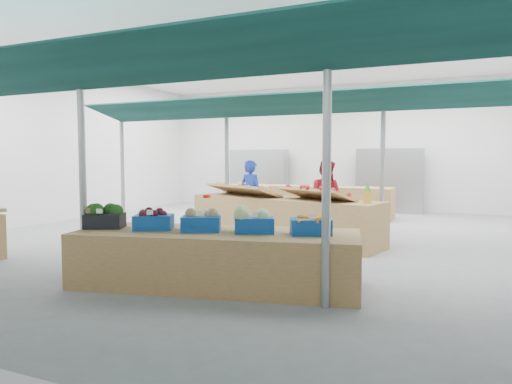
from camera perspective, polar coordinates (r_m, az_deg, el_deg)
floor at (r=9.83m, az=0.27°, el=-5.70°), size 13.00×13.00×0.00m
hall at (r=11.08m, az=3.20°, el=9.11°), size 13.00×13.00×13.00m
pole_grid at (r=7.79m, az=0.38°, el=5.13°), size 10.00×4.60×3.00m
awnings at (r=7.87m, az=0.38°, el=12.20°), size 9.50×7.08×0.30m
back_shelving_left at (r=16.21m, az=0.35°, el=1.67°), size 2.00×0.50×2.00m
back_shelving_right at (r=15.05m, az=16.36°, el=1.33°), size 2.00×0.50×2.00m
veg_counter at (r=6.10m, az=-4.98°, el=-8.29°), size 3.88×1.97×0.72m
fruit_counter at (r=9.37m, az=3.40°, el=-3.45°), size 4.26×2.02×0.89m
far_counter at (r=13.52m, az=6.18°, el=-1.14°), size 5.04×1.17×0.90m
vendor_left at (r=10.79m, az=-0.63°, el=-0.40°), size 0.69×0.54×1.66m
vendor_right at (r=10.20m, az=8.67°, el=-0.70°), size 0.94×0.81×1.66m
crate_broccoli at (r=6.64m, az=-18.38°, el=-2.93°), size 0.60×0.52×0.35m
crate_beets at (r=6.32m, az=-12.67°, el=-3.40°), size 0.60×0.52×0.29m
crate_celeriac at (r=6.08m, az=-6.88°, el=-3.51°), size 0.60×0.52×0.31m
crate_cabbage at (r=5.89m, az=-0.18°, el=-3.59°), size 0.60×0.52×0.35m
crate_carrots at (r=5.80m, az=6.84°, el=-4.21°), size 0.60×0.52×0.29m
sparrow at (r=6.61m, az=-20.18°, el=-2.23°), size 0.12×0.09×0.11m
pole_ribbon at (r=7.10m, az=-6.19°, el=-0.70°), size 0.12×0.12×0.28m
apple_heap_yellow at (r=9.83m, az=-1.65°, el=0.48°), size 2.00×1.55×0.27m
apple_heap_red at (r=8.78m, az=7.57°, el=0.02°), size 1.65×1.35×0.27m
pineapple at (r=8.30m, az=13.75°, el=-0.17°), size 0.14×0.14×0.39m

